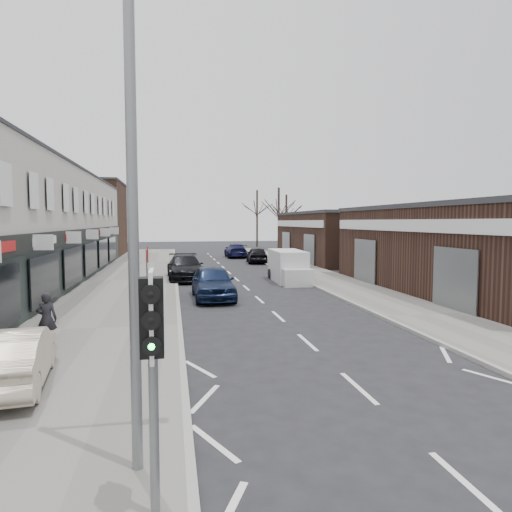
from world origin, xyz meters
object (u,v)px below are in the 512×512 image
sedan_on_pavement (13,357)px  pedestrian (47,319)px  street_lamp (144,164)px  parked_car_right_b (257,255)px  white_van (288,267)px  parked_car_left_b (185,267)px  parked_car_left_a (213,282)px  warning_sign (148,260)px  parked_car_right_a (293,270)px  parked_car_right_c (236,250)px  traffic_light (152,336)px

sedan_on_pavement → pedestrian: bearing=-94.8°
street_lamp → parked_car_right_b: size_ratio=1.84×
white_van → parked_car_left_b: 6.73m
parked_car_right_b → parked_car_left_a: bearing=78.9°
white_van → sedan_on_pavement: size_ratio=1.27×
parked_car_left_b → warning_sign: bearing=-102.0°
pedestrian → parked_car_left_b: size_ratio=0.29×
parked_car_left_a → street_lamp: bearing=-99.1°
street_lamp → parked_car_left_a: 16.12m
white_van → parked_car_left_a: bearing=-131.2°
sedan_on_pavement → parked_car_left_b: size_ratio=0.73×
sedan_on_pavement → street_lamp: bearing=120.9°
pedestrian → parked_car_left_b: pedestrian is taller
parked_car_right_a → parked_car_left_b: bearing=-10.1°
warning_sign → parked_car_left_b: bearing=79.9°
white_van → parked_car_left_b: size_ratio=0.92×
parked_car_left_a → white_van: bearing=45.9°
warning_sign → parked_car_right_a: size_ratio=0.67×
pedestrian → parked_car_left_a: (5.64, 8.04, -0.10)m
street_lamp → pedestrian: bearing=114.0°
pedestrian → parked_car_right_c: pedestrian is taller
traffic_light → warning_sign: (-0.76, 14.02, -0.21)m
street_lamp → parked_car_left_b: bearing=87.0°
pedestrian → street_lamp: bearing=111.9°
street_lamp → parked_car_right_c: bearing=80.3°
pedestrian → parked_car_right_b: (11.34, 26.78, -0.18)m
sedan_on_pavement → warning_sign: bearing=-113.4°
street_lamp → parked_car_right_c: (7.00, 41.03, -3.89)m
parked_car_left_a → parked_car_right_a: size_ratio=1.20×
street_lamp → pedestrian: street_lamp is taller
parked_car_right_c → warning_sign: bearing=75.8°
traffic_light → parked_car_right_b: (7.90, 35.44, -1.67)m
white_van → traffic_light: bearing=-106.2°
pedestrian → parked_car_right_b: pedestrian is taller
traffic_light → parked_car_right_c: (6.87, 42.24, -1.68)m
parked_car_right_c → street_lamp: bearing=81.3°
street_lamp → parked_car_right_b: 35.37m
street_lamp → parked_car_right_c: 41.80m
parked_car_left_b → parked_car_right_c: bearing=70.1°
pedestrian → parked_car_right_a: pedestrian is taller
traffic_light → sedan_on_pavement: size_ratio=0.77×
parked_car_right_c → parked_car_right_b: bearing=99.5°
warning_sign → parked_car_right_c: (7.63, 28.23, -1.47)m
parked_car_left_a → parked_car_right_a: bearing=46.3°
sedan_on_pavement → parked_car_left_b: parked_car_left_b is taller
traffic_light → warning_sign: bearing=93.1°
white_van → parked_car_right_b: size_ratio=1.18×
street_lamp → parked_car_left_a: bearing=81.5°
traffic_light → white_van: traffic_light is taller
parked_car_right_a → parked_car_left_a: bearing=49.8°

